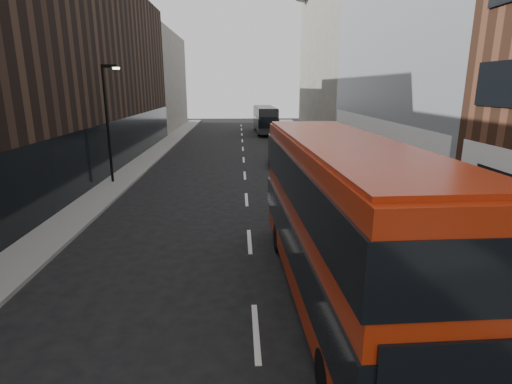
{
  "coord_description": "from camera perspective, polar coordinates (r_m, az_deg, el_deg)",
  "views": [
    {
      "loc": [
        -0.37,
        -6.68,
        5.92
      ],
      "look_at": [
        0.18,
        6.18,
        2.5
      ],
      "focal_mm": 28.0,
      "sensor_mm": 36.0,
      "label": 1
    }
  ],
  "objects": [
    {
      "name": "building_left_mid",
      "position": [
        38.35,
        -20.09,
        15.63
      ],
      "size": [
        5.0,
        24.0,
        14.0
      ],
      "primitive_type": "cube",
      "color": "black",
      "rests_on": "ground"
    },
    {
      "name": "sidewalk_right",
      "position": [
        33.17,
        11.35,
        4.44
      ],
      "size": [
        3.0,
        80.0,
        0.15
      ],
      "primitive_type": "cube",
      "color": "slate",
      "rests_on": "ground"
    },
    {
      "name": "grey_bus",
      "position": [
        52.39,
        1.28,
        10.38
      ],
      "size": [
        2.71,
        10.51,
        3.38
      ],
      "rotation": [
        0.0,
        0.0,
        0.02
      ],
      "color": "black",
      "rests_on": "ground"
    },
    {
      "name": "building_modern_block",
      "position": [
        30.37,
        22.12,
        21.39
      ],
      "size": [
        5.03,
        22.0,
        20.0
      ],
      "color": "#A3A8AE",
      "rests_on": "ground"
    },
    {
      "name": "sidewalk_left",
      "position": [
        33.11,
        -15.77,
        4.15
      ],
      "size": [
        2.0,
        80.0,
        0.15
      ],
      "primitive_type": "cube",
      "color": "slate",
      "rests_on": "ground"
    },
    {
      "name": "car_b",
      "position": [
        32.29,
        5.92,
        5.55
      ],
      "size": [
        1.87,
        4.52,
        1.45
      ],
      "primitive_type": "imported",
      "rotation": [
        0.0,
        0.0,
        -0.08
      ],
      "color": "#95979D",
      "rests_on": "ground"
    },
    {
      "name": "red_bus",
      "position": [
        10.99,
        11.83,
        -3.26
      ],
      "size": [
        3.06,
        11.5,
        4.61
      ],
      "rotation": [
        0.0,
        0.0,
        0.03
      ],
      "color": "#952009",
      "rests_on": "ground"
    },
    {
      "name": "building_left_far",
      "position": [
        59.73,
        -13.67,
        15.04
      ],
      "size": [
        5.0,
        20.0,
        13.0
      ],
      "primitive_type": "cube",
      "color": "#67635B",
      "rests_on": "ground"
    },
    {
      "name": "car_c",
      "position": [
        31.3,
        3.7,
        5.27
      ],
      "size": [
        2.46,
        5.06,
        1.42
      ],
      "primitive_type": "imported",
      "rotation": [
        0.0,
        0.0,
        -0.1
      ],
      "color": "black",
      "rests_on": "ground"
    },
    {
      "name": "building_victorian",
      "position": [
        52.16,
        11.17,
        18.73
      ],
      "size": [
        6.5,
        24.0,
        21.0
      ],
      "color": "#67635B",
      "rests_on": "ground"
    },
    {
      "name": "street_lamp",
      "position": [
        25.96,
        -20.37,
        10.13
      ],
      "size": [
        1.06,
        0.22,
        7.0
      ],
      "color": "black",
      "rests_on": "sidewalk_left"
    },
    {
      "name": "car_a",
      "position": [
        19.69,
        7.31,
        -0.73
      ],
      "size": [
        1.73,
        3.96,
        1.33
      ],
      "primitive_type": "imported",
      "rotation": [
        0.0,
        0.0,
        0.04
      ],
      "color": "black",
      "rests_on": "ground"
    }
  ]
}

